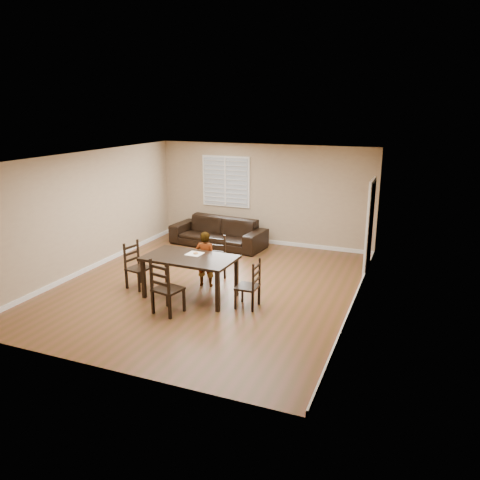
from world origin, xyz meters
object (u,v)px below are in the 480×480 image
chair_left (135,266)px  donut (196,253)px  dining_table (190,261)px  child (205,259)px  chair_far (163,290)px  chair_near (215,259)px  chair_right (253,287)px  sofa (218,232)px

chair_left → donut: bearing=-73.4°
dining_table → chair_left: bearing=179.2°
child → donut: size_ratio=11.63×
chair_far → chair_left: size_ratio=1.09×
chair_near → chair_right: (1.30, -1.16, -0.02)m
chair_far → chair_left: 1.63m
chair_left → donut: 1.43m
chair_left → chair_right: (2.67, -0.10, -0.02)m
chair_near → child: child is taller
sofa → child: bearing=-64.4°
chair_left → sofa: size_ratio=0.38×
chair_left → sofa: (0.39, 3.35, -0.07)m
chair_right → sofa: bearing=-147.4°
chair_near → chair_far: bearing=-94.3°
chair_left → chair_right: size_ratio=1.04×
sofa → chair_right: bearing=-50.3°
chair_right → chair_near: bearing=-132.4°
chair_near → donut: bearing=-92.0°
child → donut: 0.52m
chair_far → sofa: 4.45m
chair_far → child: child is taller
dining_table → child: child is taller
chair_left → sofa: 3.38m
dining_table → sofa: 3.57m
chair_near → chair_left: chair_near is taller
chair_near → chair_far: size_ratio=0.93×
chair_near → donut: size_ratio=9.69×
child → chair_left: bearing=14.3°
chair_near → child: size_ratio=0.83×
child → sofa: (-0.97, 2.77, -0.22)m
chair_far → donut: chair_far is taller
dining_table → chair_near: size_ratio=1.84×
chair_far → chair_left: chair_far is taller
chair_far → sofa: bearing=-66.2°
chair_near → chair_left: size_ratio=1.01×
chair_right → donut: chair_right is taller
chair_near → chair_left: bearing=-144.3°
chair_left → child: bearing=-55.9°
dining_table → sofa: bearing=107.5°
child → donut: child is taller
dining_table → chair_far: (-0.05, -0.94, -0.27)m
dining_table → chair_left: (-1.34, 0.06, -0.31)m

